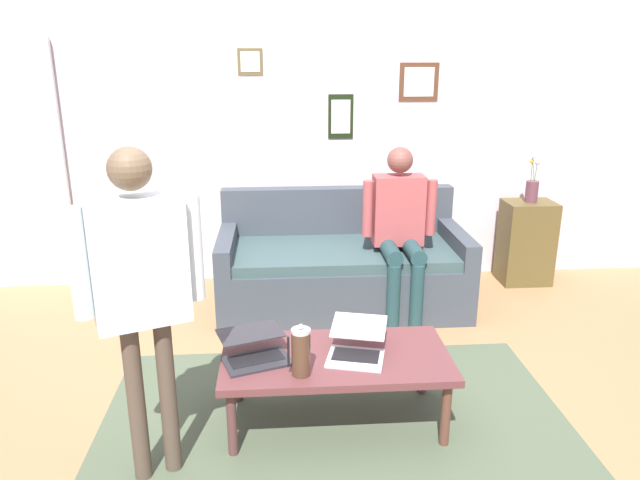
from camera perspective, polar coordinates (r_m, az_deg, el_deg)
ground_plane at (r=3.43m, az=0.56°, el=-16.49°), size 7.68×7.68×0.00m
area_rug at (r=3.30m, az=1.66°, el=-18.03°), size 2.55×1.82×0.01m
back_wall at (r=5.07m, az=-1.45°, el=11.10°), size 7.04×0.11×2.70m
interior_door at (r=5.47m, az=-27.52°, el=6.15°), size 0.82×0.09×2.05m
couch at (r=4.67m, az=2.09°, el=-2.72°), size 1.90×0.91×0.88m
coffee_table at (r=3.19m, az=1.54°, el=-11.73°), size 1.21×0.61×0.40m
laptop_left at (r=3.15m, az=3.57°, el=-10.28°), size 0.37×0.43×0.15m
laptop_center at (r=3.13m, az=-6.34°, el=-10.62°), size 0.42×0.41×0.12m
french_press at (r=2.94m, az=-1.86°, el=-10.77°), size 0.12×0.10×0.27m
side_shelf at (r=5.41m, az=19.33°, el=-0.21°), size 0.42×0.32×0.72m
flower_vase at (r=5.29m, az=19.85°, el=4.68°), size 0.10×0.10×0.41m
person_standing at (r=2.65m, az=-17.02°, el=-3.47°), size 0.55×0.31×1.57m
person_seated at (r=4.38m, az=7.74°, el=1.60°), size 0.55×0.51×1.28m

